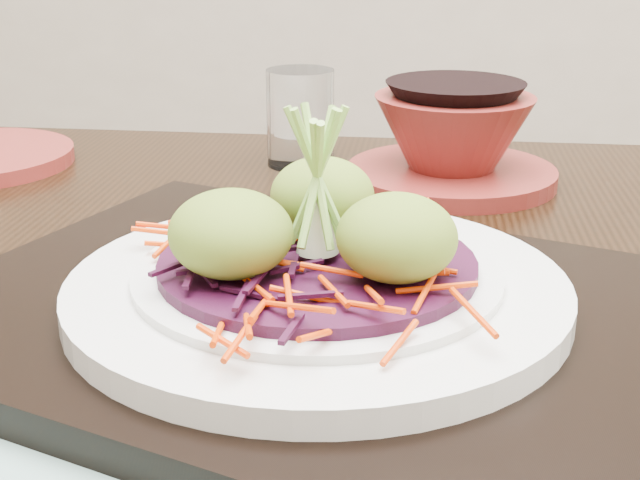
# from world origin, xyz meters

# --- Properties ---
(dining_table) EXTENTS (1.26, 0.87, 0.76)m
(dining_table) POSITION_xyz_m (-0.06, -0.09, 0.66)
(dining_table) COLOR black
(dining_table) RESTS_ON ground
(placemat) EXTENTS (0.59, 0.54, 0.00)m
(placemat) POSITION_xyz_m (-0.04, -0.17, 0.76)
(placemat) COLOR gray
(placemat) RESTS_ON dining_table
(serving_tray) EXTENTS (0.51, 0.45, 0.02)m
(serving_tray) POSITION_xyz_m (-0.04, -0.17, 0.78)
(serving_tray) COLOR black
(serving_tray) RESTS_ON placemat
(white_plate) EXTENTS (0.27, 0.27, 0.02)m
(white_plate) POSITION_xyz_m (-0.04, -0.17, 0.79)
(white_plate) COLOR silver
(white_plate) RESTS_ON serving_tray
(cabbage_bed) EXTENTS (0.17, 0.17, 0.01)m
(cabbage_bed) POSITION_xyz_m (-0.04, -0.17, 0.81)
(cabbage_bed) COLOR #390B29
(cabbage_bed) RESTS_ON white_plate
(carrot_julienne) EXTENTS (0.21, 0.21, 0.01)m
(carrot_julienne) POSITION_xyz_m (-0.04, -0.17, 0.82)
(carrot_julienne) COLOR red
(carrot_julienne) RESTS_ON cabbage_bed
(guacamole_scoops) EXTENTS (0.15, 0.13, 0.05)m
(guacamole_scoops) POSITION_xyz_m (-0.04, -0.17, 0.83)
(guacamole_scoops) COLOR olive
(guacamole_scoops) RESTS_ON cabbage_bed
(scallion_garnish) EXTENTS (0.06, 0.06, 0.09)m
(scallion_garnish) POSITION_xyz_m (-0.04, -0.17, 0.85)
(scallion_garnish) COLOR #8AC34E
(scallion_garnish) RESTS_ON cabbage_bed
(water_glass) EXTENTS (0.07, 0.07, 0.09)m
(water_glass) POSITION_xyz_m (-0.08, 0.20, 0.81)
(water_glass) COLOR white
(water_glass) RESTS_ON dining_table
(terracotta_bowl_set) EXTENTS (0.23, 0.23, 0.08)m
(terracotta_bowl_set) POSITION_xyz_m (0.06, 0.15, 0.80)
(terracotta_bowl_set) COLOR maroon
(terracotta_bowl_set) RESTS_ON dining_table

